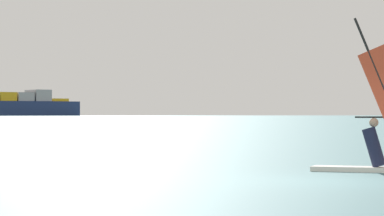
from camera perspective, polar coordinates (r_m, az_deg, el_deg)
The scene contains 2 objects.
ground_plane at distance 18.96m, azimuth 9.79°, elevation -4.55°, with size 4000.00×4000.00×0.00m, color #386066.
distant_headland at distance 1596.74m, azimuth -3.99°, elevation 0.36°, with size 704.89×465.12×44.76m, color #756B56.
Camera 1 is at (-3.74, -18.54, 1.38)m, focal length 84.60 mm.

